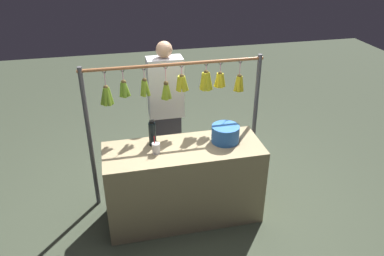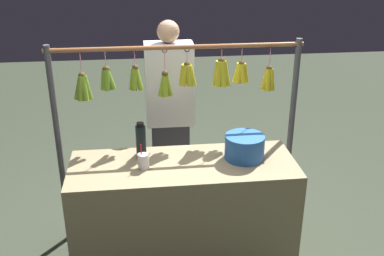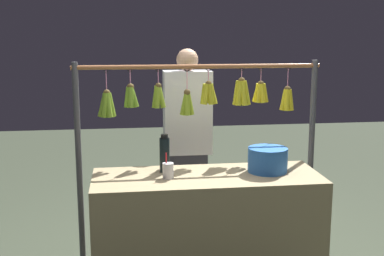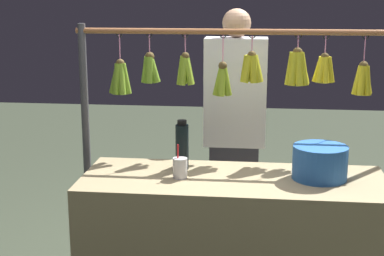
{
  "view_description": "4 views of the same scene",
  "coord_description": "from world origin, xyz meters",
  "px_view_note": "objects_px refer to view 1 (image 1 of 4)",
  "views": [
    {
      "loc": [
        0.61,
        3.04,
        2.68
      ],
      "look_at": [
        -0.08,
        0.0,
        1.02
      ],
      "focal_mm": 35.48,
      "sensor_mm": 36.0,
      "label": 1
    },
    {
      "loc": [
        0.26,
        2.7,
        2.24
      ],
      "look_at": [
        -0.06,
        0.0,
        1.08
      ],
      "focal_mm": 42.6,
      "sensor_mm": 36.0,
      "label": 2
    },
    {
      "loc": [
        0.54,
        3.21,
        1.77
      ],
      "look_at": [
        0.1,
        0.0,
        1.14
      ],
      "focal_mm": 47.2,
      "sensor_mm": 36.0,
      "label": 3
    },
    {
      "loc": [
        -0.11,
        2.76,
        1.72
      ],
      "look_at": [
        0.21,
        0.0,
        1.07
      ],
      "focal_mm": 54.01,
      "sensor_mm": 36.0,
      "label": 4
    }
  ],
  "objects_px": {
    "drink_cup": "(156,148)",
    "vendor_person": "(166,112)",
    "water_bottle": "(152,134)",
    "blue_bucket": "(225,134)"
  },
  "relations": [
    {
      "from": "blue_bucket",
      "to": "vendor_person",
      "type": "bearing_deg",
      "value": -60.45
    },
    {
      "from": "blue_bucket",
      "to": "drink_cup",
      "type": "relative_size",
      "value": 1.58
    },
    {
      "from": "blue_bucket",
      "to": "drink_cup",
      "type": "xyz_separation_m",
      "value": [
        0.69,
        0.07,
        -0.03
      ]
    },
    {
      "from": "drink_cup",
      "to": "vendor_person",
      "type": "bearing_deg",
      "value": -105.31
    },
    {
      "from": "drink_cup",
      "to": "vendor_person",
      "type": "distance_m",
      "value": 0.9
    },
    {
      "from": "water_bottle",
      "to": "drink_cup",
      "type": "height_order",
      "value": "water_bottle"
    },
    {
      "from": "water_bottle",
      "to": "blue_bucket",
      "type": "distance_m",
      "value": 0.71
    },
    {
      "from": "water_bottle",
      "to": "vendor_person",
      "type": "distance_m",
      "value": 0.77
    },
    {
      "from": "water_bottle",
      "to": "blue_bucket",
      "type": "bearing_deg",
      "value": 172.95
    },
    {
      "from": "drink_cup",
      "to": "water_bottle",
      "type": "bearing_deg",
      "value": -86.42
    }
  ]
}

